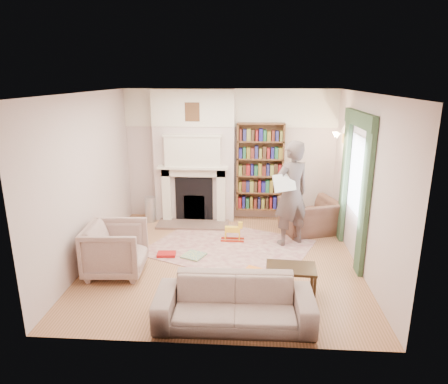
# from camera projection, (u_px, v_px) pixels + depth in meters

# --- Properties ---
(floor) EXTENTS (4.50, 4.50, 0.00)m
(floor) POSITION_uv_depth(u_px,v_px,m) (223.00, 260.00, 6.87)
(floor) COLOR brown
(floor) RESTS_ON ground
(ceiling) EXTENTS (4.50, 4.50, 0.00)m
(ceiling) POSITION_uv_depth(u_px,v_px,m) (223.00, 93.00, 6.08)
(ceiling) COLOR white
(ceiling) RESTS_ON wall_back
(wall_back) EXTENTS (4.50, 0.00, 4.50)m
(wall_back) POSITION_uv_depth(u_px,v_px,m) (230.00, 155.00, 8.63)
(wall_back) COLOR beige
(wall_back) RESTS_ON floor
(wall_front) EXTENTS (4.50, 0.00, 4.50)m
(wall_front) POSITION_uv_depth(u_px,v_px,m) (209.00, 234.00, 4.32)
(wall_front) COLOR beige
(wall_front) RESTS_ON floor
(wall_left) EXTENTS (0.00, 4.50, 4.50)m
(wall_left) POSITION_uv_depth(u_px,v_px,m) (88.00, 179.00, 6.62)
(wall_left) COLOR beige
(wall_left) RESTS_ON floor
(wall_right) EXTENTS (0.00, 4.50, 4.50)m
(wall_right) POSITION_uv_depth(u_px,v_px,m) (364.00, 184.00, 6.33)
(wall_right) COLOR beige
(wall_right) RESTS_ON floor
(fireplace) EXTENTS (1.70, 0.58, 2.80)m
(fireplace) POSITION_uv_depth(u_px,v_px,m) (194.00, 157.00, 8.49)
(fireplace) COLOR beige
(fireplace) RESTS_ON floor
(bookcase) EXTENTS (1.00, 0.24, 1.85)m
(bookcase) POSITION_uv_depth(u_px,v_px,m) (260.00, 167.00, 8.53)
(bookcase) COLOR brown
(bookcase) RESTS_ON floor
(window) EXTENTS (0.02, 0.90, 1.30)m
(window) POSITION_uv_depth(u_px,v_px,m) (357.00, 175.00, 6.70)
(window) COLOR silver
(window) RESTS_ON wall_right
(curtain_left) EXTENTS (0.07, 0.32, 2.40)m
(curtain_left) POSITION_uv_depth(u_px,v_px,m) (365.00, 201.00, 6.11)
(curtain_left) COLOR #324E33
(curtain_left) RESTS_ON floor
(curtain_right) EXTENTS (0.07, 0.32, 2.40)m
(curtain_right) POSITION_uv_depth(u_px,v_px,m) (344.00, 179.00, 7.45)
(curtain_right) COLOR #324E33
(curtain_right) RESTS_ON floor
(pelmet) EXTENTS (0.09, 1.70, 0.24)m
(pelmet) POSITION_uv_depth(u_px,v_px,m) (360.00, 119.00, 6.45)
(pelmet) COLOR #324E33
(pelmet) RESTS_ON wall_right
(wall_sconce) EXTENTS (0.20, 0.24, 0.24)m
(wall_sconce) POSITION_uv_depth(u_px,v_px,m) (334.00, 138.00, 7.65)
(wall_sconce) COLOR gold
(wall_sconce) RESTS_ON wall_right
(rug) EXTENTS (3.31, 2.99, 0.01)m
(rug) POSITION_uv_depth(u_px,v_px,m) (229.00, 247.00, 7.36)
(rug) COLOR beige
(rug) RESTS_ON floor
(armchair_reading) EXTENTS (1.28, 1.19, 0.68)m
(armchair_reading) POSITION_uv_depth(u_px,v_px,m) (309.00, 216.00, 8.00)
(armchair_reading) COLOR #452D24
(armchair_reading) RESTS_ON floor
(armchair_left) EXTENTS (0.96, 0.94, 0.82)m
(armchair_left) POSITION_uv_depth(u_px,v_px,m) (116.00, 249.00, 6.31)
(armchair_left) COLOR #BFB09E
(armchair_left) RESTS_ON floor
(sofa) EXTENTS (2.02, 0.82, 0.58)m
(sofa) POSITION_uv_depth(u_px,v_px,m) (234.00, 302.00, 5.05)
(sofa) COLOR #A59C88
(sofa) RESTS_ON floor
(man_reading) EXTENTS (0.85, 0.76, 1.96)m
(man_reading) POSITION_uv_depth(u_px,v_px,m) (291.00, 194.00, 7.28)
(man_reading) COLOR #514340
(man_reading) RESTS_ON floor
(newspaper) EXTENTS (0.45, 0.33, 0.30)m
(newspaper) POSITION_uv_depth(u_px,v_px,m) (284.00, 183.00, 7.02)
(newspaper) COLOR silver
(newspaper) RESTS_ON man_reading
(coffee_table) EXTENTS (0.73, 0.49, 0.45)m
(coffee_table) POSITION_uv_depth(u_px,v_px,m) (290.00, 281.00, 5.71)
(coffee_table) COLOR #332212
(coffee_table) RESTS_ON floor
(paraffin_heater) EXTENTS (0.28, 0.28, 0.55)m
(paraffin_heater) POSITION_uv_depth(u_px,v_px,m) (150.00, 209.00, 8.64)
(paraffin_heater) COLOR #B9BBC1
(paraffin_heater) RESTS_ON floor
(rocking_horse) EXTENTS (0.45, 0.19, 0.39)m
(rocking_horse) POSITION_uv_depth(u_px,v_px,m) (232.00, 232.00, 7.61)
(rocking_horse) COLOR yellow
(rocking_horse) RESTS_ON rug
(board_game) EXTENTS (0.46, 0.46, 0.03)m
(board_game) POSITION_uv_depth(u_px,v_px,m) (194.00, 256.00, 6.98)
(board_game) COLOR #DBC84D
(board_game) RESTS_ON rug
(game_box_lid) EXTENTS (0.33, 0.23, 0.05)m
(game_box_lid) POSITION_uv_depth(u_px,v_px,m) (167.00, 254.00, 7.00)
(game_box_lid) COLOR #A81314
(game_box_lid) RESTS_ON rug
(comic_annuals) EXTENTS (0.86, 0.43, 0.02)m
(comic_annuals) POSITION_uv_depth(u_px,v_px,m) (236.00, 271.00, 6.45)
(comic_annuals) COLOR red
(comic_annuals) RESTS_ON rug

